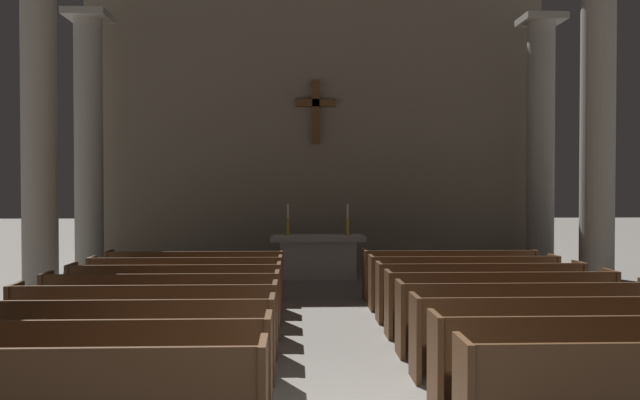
{
  "coord_description": "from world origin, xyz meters",
  "views": [
    {
      "loc": [
        -0.55,
        -5.26,
        2.16
      ],
      "look_at": [
        0.0,
        9.03,
        1.86
      ],
      "focal_mm": 37.55,
      "sensor_mm": 36.0,
      "label": 1
    }
  ],
  "objects_px": {
    "pew_left_row_3": "(124,340)",
    "column_right_third": "(597,142)",
    "pew_left_row_7": "(186,284)",
    "column_left_fourth": "(89,149)",
    "pew_right_row_4": "(526,318)",
    "column_right_fourth": "(540,150)",
    "altar": "(318,256)",
    "pew_left_row_5": "(162,306)",
    "pew_right_row_7": "(463,282)",
    "pew_right_row_2": "(602,361)",
    "pew_right_row_5": "(501,303)",
    "candlestick_right": "(348,225)",
    "pew_right_row_8": "(449,274)",
    "pew_right_row_3": "(559,336)",
    "pew_left_row_4": "(145,321)",
    "pew_left_row_2": "(95,366)",
    "candlestick_left": "(288,225)",
    "pew_right_row_6": "(480,292)",
    "column_left_third": "(39,140)",
    "pew_left_row_6": "(176,294)",
    "pew_left_row_8": "(196,276)"
  },
  "relations": [
    {
      "from": "pew_right_row_2",
      "to": "pew_left_row_8",
      "type": "bearing_deg",
      "value": 127.22
    },
    {
      "from": "pew_right_row_7",
      "to": "altar",
      "type": "xyz_separation_m",
      "value": [
        -2.41,
        4.06,
        0.06
      ]
    },
    {
      "from": "candlestick_left",
      "to": "column_left_third",
      "type": "bearing_deg",
      "value": -149.11
    },
    {
      "from": "pew_left_row_2",
      "to": "pew_left_row_6",
      "type": "xyz_separation_m",
      "value": [
        0.0,
        4.23,
        0.0
      ]
    },
    {
      "from": "pew_left_row_3",
      "to": "pew_right_row_7",
      "type": "bearing_deg",
      "value": 41.27
    },
    {
      "from": "column_left_third",
      "to": "altar",
      "type": "height_order",
      "value": "column_left_third"
    },
    {
      "from": "pew_right_row_2",
      "to": "pew_right_row_6",
      "type": "bearing_deg",
      "value": 90.0
    },
    {
      "from": "pew_right_row_2",
      "to": "pew_right_row_7",
      "type": "xyz_separation_m",
      "value": [
        0.0,
        5.29,
        0.0
      ]
    },
    {
      "from": "pew_right_row_2",
      "to": "pew_right_row_3",
      "type": "bearing_deg",
      "value": 90.0
    },
    {
      "from": "pew_left_row_2",
      "to": "pew_right_row_2",
      "type": "xyz_separation_m",
      "value": [
        4.82,
        0.0,
        0.0
      ]
    },
    {
      "from": "pew_right_row_7",
      "to": "candlestick_right",
      "type": "bearing_deg",
      "value": 112.85
    },
    {
      "from": "pew_right_row_5",
      "to": "pew_right_row_6",
      "type": "relative_size",
      "value": 1.0
    },
    {
      "from": "column_right_fourth",
      "to": "altar",
      "type": "xyz_separation_m",
      "value": [
        -5.36,
        -0.24,
        -2.5
      ]
    },
    {
      "from": "pew_right_row_4",
      "to": "column_right_fourth",
      "type": "height_order",
      "value": "column_right_fourth"
    },
    {
      "from": "pew_left_row_4",
      "to": "pew_left_row_7",
      "type": "relative_size",
      "value": 1.0
    },
    {
      "from": "pew_left_row_6",
      "to": "pew_left_row_5",
      "type": "bearing_deg",
      "value": -90.0
    },
    {
      "from": "altar",
      "to": "pew_left_row_2",
      "type": "bearing_deg",
      "value": -104.46
    },
    {
      "from": "pew_left_row_4",
      "to": "pew_left_row_2",
      "type": "bearing_deg",
      "value": -90.0
    },
    {
      "from": "pew_left_row_8",
      "to": "pew_right_row_3",
      "type": "distance_m",
      "value": 7.15
    },
    {
      "from": "pew_left_row_3",
      "to": "pew_right_row_4",
      "type": "bearing_deg",
      "value": 12.38
    },
    {
      "from": "pew_left_row_7",
      "to": "altar",
      "type": "xyz_separation_m",
      "value": [
        2.41,
        4.06,
        0.06
      ]
    },
    {
      "from": "pew_right_row_5",
      "to": "pew_right_row_8",
      "type": "height_order",
      "value": "same"
    },
    {
      "from": "pew_left_row_7",
      "to": "column_left_fourth",
      "type": "relative_size",
      "value": 0.53
    },
    {
      "from": "pew_right_row_2",
      "to": "pew_right_row_8",
      "type": "relative_size",
      "value": 1.0
    },
    {
      "from": "pew_left_row_3",
      "to": "column_right_third",
      "type": "distance_m",
      "value": 9.86
    },
    {
      "from": "pew_left_row_3",
      "to": "pew_right_row_2",
      "type": "height_order",
      "value": "same"
    },
    {
      "from": "pew_right_row_7",
      "to": "pew_right_row_8",
      "type": "xyz_separation_m",
      "value": [
        0.0,
        1.06,
        0.0
      ]
    },
    {
      "from": "pew_right_row_2",
      "to": "pew_right_row_4",
      "type": "distance_m",
      "value": 2.11
    },
    {
      "from": "pew_right_row_2",
      "to": "pew_right_row_7",
      "type": "relative_size",
      "value": 1.0
    },
    {
      "from": "pew_left_row_3",
      "to": "pew_right_row_7",
      "type": "relative_size",
      "value": 1.0
    },
    {
      "from": "pew_right_row_2",
      "to": "pew_right_row_5",
      "type": "height_order",
      "value": "same"
    },
    {
      "from": "pew_left_row_4",
      "to": "altar",
      "type": "height_order",
      "value": "altar"
    },
    {
      "from": "pew_right_row_8",
      "to": "column_right_fourth",
      "type": "bearing_deg",
      "value": 47.65
    },
    {
      "from": "pew_left_row_6",
      "to": "pew_right_row_5",
      "type": "relative_size",
      "value": 1.0
    },
    {
      "from": "pew_left_row_4",
      "to": "candlestick_right",
      "type": "xyz_separation_m",
      "value": [
        3.11,
        7.23,
        0.77
      ]
    },
    {
      "from": "column_right_fourth",
      "to": "candlestick_right",
      "type": "distance_m",
      "value": 5.0
    },
    {
      "from": "pew_right_row_3",
      "to": "column_left_fourth",
      "type": "xyz_separation_m",
      "value": [
        -7.77,
        8.53,
        2.55
      ]
    },
    {
      "from": "pew_left_row_7",
      "to": "pew_left_row_8",
      "type": "xyz_separation_m",
      "value": [
        0.0,
        1.06,
        0.0
      ]
    },
    {
      "from": "pew_left_row_3",
      "to": "column_right_third",
      "type": "bearing_deg",
      "value": 35.27
    },
    {
      "from": "candlestick_right",
      "to": "column_right_third",
      "type": "bearing_deg",
      "value": -30.89
    },
    {
      "from": "pew_left_row_5",
      "to": "pew_right_row_7",
      "type": "height_order",
      "value": "same"
    },
    {
      "from": "pew_right_row_8",
      "to": "pew_right_row_2",
      "type": "bearing_deg",
      "value": -90.0
    },
    {
      "from": "pew_left_row_7",
      "to": "pew_right_row_5",
      "type": "bearing_deg",
      "value": -23.69
    },
    {
      "from": "pew_left_row_2",
      "to": "candlestick_left",
      "type": "distance_m",
      "value": 9.53
    },
    {
      "from": "pew_right_row_3",
      "to": "altar",
      "type": "distance_m",
      "value": 8.63
    },
    {
      "from": "pew_right_row_4",
      "to": "pew_left_row_4",
      "type": "bearing_deg",
      "value": 180.0
    },
    {
      "from": "pew_left_row_5",
      "to": "column_left_third",
      "type": "xyz_separation_m",
      "value": [
        -2.95,
        3.38,
        2.55
      ]
    },
    {
      "from": "pew_left_row_4",
      "to": "pew_left_row_7",
      "type": "xyz_separation_m",
      "value": [
        0.0,
        3.17,
        0.0
      ]
    },
    {
      "from": "pew_left_row_6",
      "to": "candlestick_left",
      "type": "height_order",
      "value": "candlestick_left"
    },
    {
      "from": "pew_right_row_4",
      "to": "pew_right_row_2",
      "type": "bearing_deg",
      "value": -90.0
    }
  ]
}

